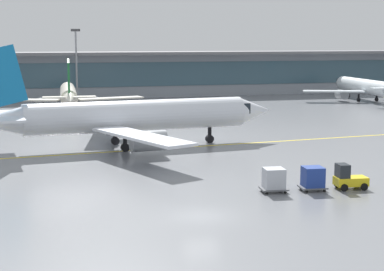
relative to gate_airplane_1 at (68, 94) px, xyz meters
name	(u,v)px	position (x,y,z in m)	size (l,w,h in m)	color
ground_plane	(202,216)	(4.16, -68.72, -2.77)	(400.00, 400.00, 0.00)	slate
taxiway_centreline_stripe	(141,150)	(4.90, -41.83, -2.77)	(110.00, 0.36, 0.01)	yellow
terminal_concourse	(80,74)	(4.16, 23.94, 2.15)	(216.61, 11.00, 9.60)	#8C939E
gate_airplane_1	(68,94)	(0.00, 0.00, 0.00)	(25.92, 27.91, 9.24)	silver
gate_airplane_2	(365,87)	(58.59, 2.04, 0.07)	(26.50, 28.58, 9.46)	white
taxiing_regional_jet	(133,117)	(4.45, -39.87, 0.72)	(35.17, 32.57, 11.64)	silver
baggage_tug	(348,178)	(17.92, -64.26, -1.88)	(2.73, 1.84, 2.10)	yellow
cargo_dolly_lead	(313,178)	(14.89, -63.95, -1.72)	(2.25, 1.80, 1.94)	#595B60
cargo_dolly_trailing	(274,179)	(11.64, -63.62, -1.72)	(2.25, 1.80, 1.94)	#595B60
apron_light_mast_1	(76,62)	(2.89, 16.75, 5.04)	(1.80, 0.36, 14.24)	gray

